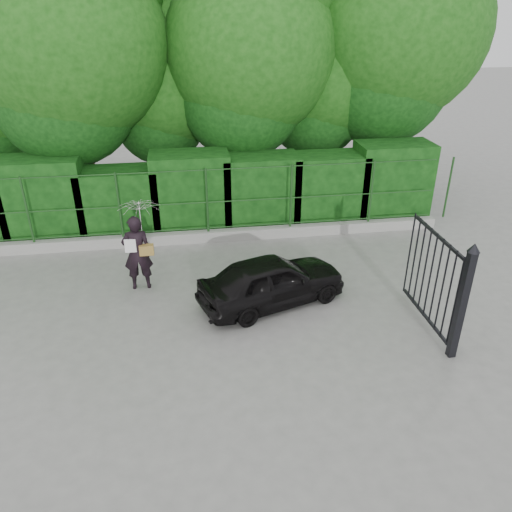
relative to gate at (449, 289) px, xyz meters
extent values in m
plane|color=gray|center=(-4.60, 0.72, -1.19)|extent=(80.00, 80.00, 0.00)
cube|color=#9E9E99|center=(-4.60, 5.22, -1.04)|extent=(14.00, 0.25, 0.30)
cylinder|color=#1B4319|center=(-8.80, 5.22, 0.01)|extent=(0.06, 0.06, 1.80)
cylinder|color=#1B4319|center=(-6.50, 5.22, 0.01)|extent=(0.06, 0.06, 1.80)
cylinder|color=#1B4319|center=(-4.20, 5.22, 0.01)|extent=(0.06, 0.06, 1.80)
cylinder|color=#1B4319|center=(-1.90, 5.22, 0.01)|extent=(0.06, 0.06, 1.80)
cylinder|color=#1B4319|center=(0.40, 5.22, 0.01)|extent=(0.06, 0.06, 1.80)
cylinder|color=#1B4319|center=(2.70, 5.22, 0.01)|extent=(0.06, 0.06, 1.80)
cylinder|color=#1B4319|center=(-4.60, 5.22, -0.79)|extent=(13.60, 0.03, 0.03)
cylinder|color=#1B4319|center=(-4.60, 5.22, -0.04)|extent=(13.60, 0.03, 0.03)
cylinder|color=#1B4319|center=(-4.60, 5.22, 0.86)|extent=(13.60, 0.03, 0.03)
cube|color=black|center=(-8.60, 6.22, -0.05)|extent=(2.20, 1.20, 2.27)
cube|color=black|center=(-6.60, 6.22, -0.25)|extent=(2.20, 1.20, 1.86)
cube|color=black|center=(-4.60, 6.22, -0.07)|extent=(2.20, 1.20, 2.24)
cube|color=black|center=(-2.60, 6.22, -0.14)|extent=(2.20, 1.20, 2.09)
cube|color=black|center=(-0.60, 6.22, -0.17)|extent=(2.20, 1.20, 2.04)
cube|color=black|center=(1.40, 6.22, -0.04)|extent=(2.20, 1.20, 2.29)
cylinder|color=black|center=(-10.10, 8.72, 0.69)|extent=(0.36, 0.36, 3.75)
cylinder|color=black|center=(-7.60, 7.92, 1.06)|extent=(0.36, 0.36, 4.50)
sphere|color=#14470F|center=(-7.60, 7.92, 3.76)|extent=(5.40, 5.40, 5.40)
cylinder|color=black|center=(-5.10, 9.22, 0.44)|extent=(0.36, 0.36, 3.25)
sphere|color=#14470F|center=(-5.10, 9.22, 2.39)|extent=(3.90, 3.90, 3.90)
cylinder|color=black|center=(-2.60, 8.22, 0.94)|extent=(0.36, 0.36, 4.25)
sphere|color=#14470F|center=(-2.60, 8.22, 3.49)|extent=(5.10, 5.10, 5.10)
cylinder|color=black|center=(-0.10, 8.92, 0.56)|extent=(0.36, 0.36, 3.50)
sphere|color=#14470F|center=(-0.10, 8.92, 2.66)|extent=(4.20, 4.20, 4.20)
cylinder|color=black|center=(1.90, 8.52, 1.19)|extent=(0.36, 0.36, 4.75)
sphere|color=#14470F|center=(1.90, 8.52, 4.04)|extent=(5.70, 5.70, 5.70)
cube|color=black|center=(0.00, -0.48, -0.09)|extent=(0.14, 0.14, 2.20)
cone|color=black|center=(0.00, -0.48, 1.09)|extent=(0.22, 0.22, 0.16)
cube|color=black|center=(0.00, 0.67, -1.04)|extent=(0.05, 2.00, 0.06)
cube|color=black|center=(0.00, 0.67, 0.76)|extent=(0.05, 2.00, 0.06)
cylinder|color=black|center=(0.00, -0.28, -0.14)|extent=(0.04, 0.04, 1.90)
cylinder|color=black|center=(0.00, -0.03, -0.14)|extent=(0.04, 0.04, 1.90)
cylinder|color=black|center=(0.00, 0.22, -0.14)|extent=(0.04, 0.04, 1.90)
cylinder|color=black|center=(0.00, 0.47, -0.14)|extent=(0.04, 0.04, 1.90)
cylinder|color=black|center=(0.00, 0.72, -0.14)|extent=(0.04, 0.04, 1.90)
cylinder|color=black|center=(0.00, 0.97, -0.14)|extent=(0.04, 0.04, 1.90)
cylinder|color=black|center=(0.00, 1.22, -0.14)|extent=(0.04, 0.04, 1.90)
cylinder|color=black|center=(0.00, 1.47, -0.14)|extent=(0.04, 0.04, 1.90)
cylinder|color=black|center=(0.00, 1.72, -0.14)|extent=(0.04, 0.04, 1.90)
imported|color=black|center=(-5.93, 2.96, -0.29)|extent=(0.67, 0.45, 1.80)
imported|color=white|center=(-5.78, 3.01, 0.51)|extent=(0.93, 0.95, 0.85)
cube|color=olive|center=(-5.71, 2.88, -0.19)|extent=(0.32, 0.15, 0.24)
cube|color=white|center=(-6.05, 2.84, -0.04)|extent=(0.25, 0.02, 0.32)
imported|color=black|center=(-3.02, 1.87, -0.63)|extent=(3.52, 2.30, 1.11)
camera|label=1|loc=(-4.76, -7.37, 4.83)|focal=35.00mm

